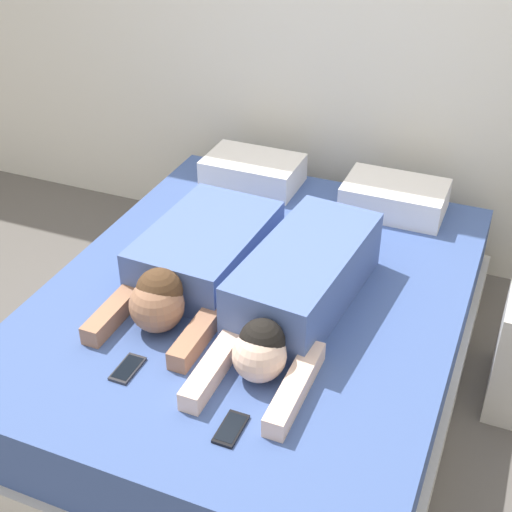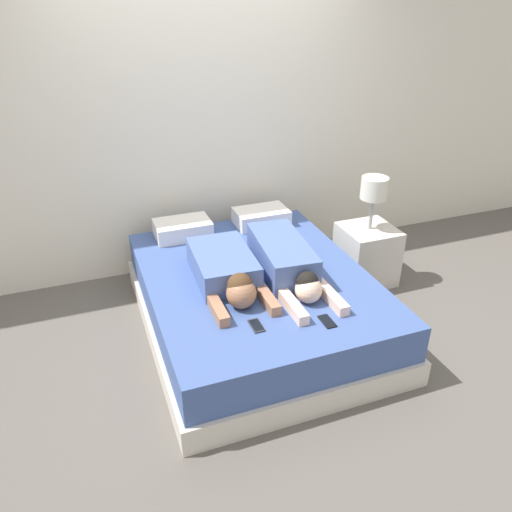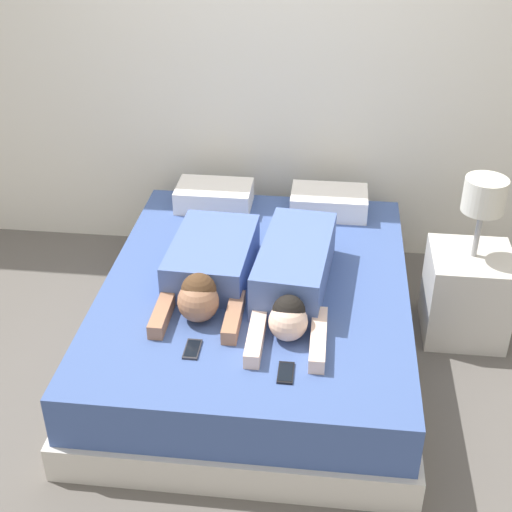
{
  "view_description": "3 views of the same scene",
  "coord_description": "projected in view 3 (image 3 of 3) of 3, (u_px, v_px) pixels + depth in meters",
  "views": [
    {
      "loc": [
        0.85,
        -2.06,
        2.06
      ],
      "look_at": [
        0.0,
        0.0,
        0.6
      ],
      "focal_mm": 50.0,
      "sensor_mm": 36.0,
      "label": 1
    },
    {
      "loc": [
        -1.08,
        -2.91,
        2.26
      ],
      "look_at": [
        0.0,
        0.0,
        0.6
      ],
      "focal_mm": 35.0,
      "sensor_mm": 36.0,
      "label": 2
    },
    {
      "loc": [
        0.35,
        -3.03,
        2.46
      ],
      "look_at": [
        0.0,
        0.0,
        0.6
      ],
      "focal_mm": 50.0,
      "sensor_mm": 36.0,
      "label": 3
    }
  ],
  "objects": [
    {
      "name": "ground_plane",
      "position": [
        256.0,
        349.0,
        3.88
      ],
      "size": [
        12.0,
        12.0,
        0.0
      ],
      "primitive_type": "plane",
      "color": "#5B5651"
    },
    {
      "name": "pillow_head_right",
      "position": [
        329.0,
        202.0,
        4.26
      ],
      "size": [
        0.45,
        0.3,
        0.14
      ],
      "color": "white",
      "rests_on": "bed"
    },
    {
      "name": "person_left",
      "position": [
        209.0,
        267.0,
        3.58
      ],
      "size": [
        0.42,
        0.91,
        0.23
      ],
      "color": "#4C66A5",
      "rests_on": "bed"
    },
    {
      "name": "nightstand",
      "position": [
        468.0,
        286.0,
        3.87
      ],
      "size": [
        0.43,
        0.43,
        0.94
      ],
      "color": "beige",
      "rests_on": "ground_plane"
    },
    {
      "name": "person_right",
      "position": [
        294.0,
        274.0,
        3.5
      ],
      "size": [
        0.39,
        1.07,
        0.23
      ],
      "color": "#4C66A5",
      "rests_on": "bed"
    },
    {
      "name": "bed",
      "position": [
        256.0,
        317.0,
        3.77
      ],
      "size": [
        1.61,
        2.02,
        0.45
      ],
      "color": "beige",
      "rests_on": "ground_plane"
    },
    {
      "name": "cell_phone_left",
      "position": [
        192.0,
        349.0,
        3.17
      ],
      "size": [
        0.07,
        0.14,
        0.01
      ],
      "color": "#2D2D33",
      "rests_on": "bed"
    },
    {
      "name": "cell_phone_right",
      "position": [
        286.0,
        373.0,
        3.03
      ],
      "size": [
        0.07,
        0.14,
        0.01
      ],
      "color": "black",
      "rests_on": "bed"
    },
    {
      "name": "wall_back",
      "position": [
        279.0,
        52.0,
        4.19
      ],
      "size": [
        12.0,
        0.06,
        2.6
      ],
      "color": "silver",
      "rests_on": "ground_plane"
    },
    {
      "name": "pillow_head_left",
      "position": [
        214.0,
        196.0,
        4.33
      ],
      "size": [
        0.45,
        0.3,
        0.14
      ],
      "color": "white",
      "rests_on": "bed"
    }
  ]
}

